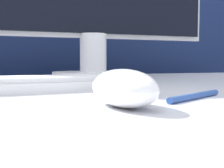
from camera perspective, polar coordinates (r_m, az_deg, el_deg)
partition_panel at (r=1.23m, az=-17.92°, el=-1.65°), size 5.00×0.03×1.41m
computer_mouse_near at (r=0.33m, az=2.13°, el=-0.74°), size 0.06×0.11×0.04m
keyboard at (r=0.52m, az=-16.38°, el=-0.08°), size 0.38×0.15×0.02m
pen at (r=0.41m, az=14.99°, el=-2.15°), size 0.12×0.07×0.01m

